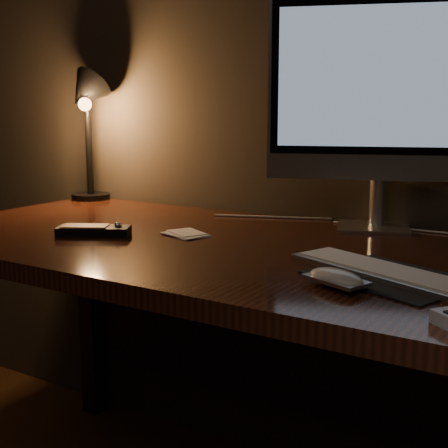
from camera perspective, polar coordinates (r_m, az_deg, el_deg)
The scene contains 9 objects.
desk at distance 1.49m, azimuth 1.87°, elevation -6.09°, with size 1.60×0.75×0.75m.
monitor at distance 1.57m, azimuth 13.93°, elevation 11.46°, with size 0.51×0.21×0.56m.
keyboard at distance 1.17m, azimuth 14.46°, elevation -4.21°, with size 0.38×0.11×0.01m, color silver.
mousepad at distance 1.15m, azimuth 15.09°, elevation -4.75°, with size 0.26×0.21×0.00m, color black.
mouse at distance 1.08m, azimuth 10.21°, elevation -5.13°, with size 0.11×0.06×0.02m, color white.
media_remote at distance 1.51m, azimuth -11.83°, elevation -0.55°, with size 0.18×0.14×0.03m.
papers at distance 1.49m, azimuth -3.54°, elevation -0.88°, with size 0.11×0.07×0.01m, color white.
desk_lamp at distance 2.04m, azimuth -12.54°, elevation 9.98°, with size 0.19×0.22×0.42m.
cable at distance 1.65m, azimuth 9.40°, elevation 0.12°, with size 0.01×0.01×0.62m, color white.
Camera 1 is at (0.71, 0.69, 1.05)m, focal length 50.00 mm.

